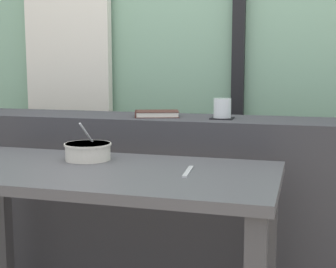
# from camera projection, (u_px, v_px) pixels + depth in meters

# --- Properties ---
(outdoor_backdrop) EXTENTS (4.80, 0.08, 2.80)m
(outdoor_backdrop) POSITION_uv_depth(u_px,v_px,m) (200.00, 12.00, 2.85)
(outdoor_backdrop) COLOR #84B293
(outdoor_backdrop) RESTS_ON ground
(curtain_left_panel) EXTENTS (0.56, 0.06, 2.50)m
(curtain_left_panel) POSITION_uv_depth(u_px,v_px,m) (68.00, 39.00, 3.00)
(curtain_left_panel) COLOR silver
(curtain_left_panel) RESTS_ON ground
(window_divider_post) EXTENTS (0.07, 0.05, 2.60)m
(window_divider_post) POSITION_uv_depth(u_px,v_px,m) (239.00, 28.00, 2.74)
(window_divider_post) COLOR black
(window_divider_post) RESTS_ON ground
(dark_console_ledge) EXTENTS (2.80, 0.36, 0.85)m
(dark_console_ledge) POSITION_uv_depth(u_px,v_px,m) (168.00, 204.00, 2.34)
(dark_console_ledge) COLOR #38383D
(dark_console_ledge) RESTS_ON ground
(breakfast_table) EXTENTS (1.29, 0.63, 0.72)m
(breakfast_table) POSITION_uv_depth(u_px,v_px,m) (98.00, 198.00, 1.75)
(breakfast_table) COLOR #414145
(breakfast_table) RESTS_ON ground
(coaster_square) EXTENTS (0.10, 0.10, 0.00)m
(coaster_square) POSITION_uv_depth(u_px,v_px,m) (222.00, 118.00, 2.19)
(coaster_square) COLOR black
(coaster_square) RESTS_ON dark_console_ledge
(juice_glass) EXTENTS (0.08, 0.08, 0.09)m
(juice_glass) POSITION_uv_depth(u_px,v_px,m) (222.00, 109.00, 2.18)
(juice_glass) COLOR white
(juice_glass) RESTS_ON coaster_square
(closed_book) EXTENTS (0.24, 0.19, 0.03)m
(closed_book) POSITION_uv_depth(u_px,v_px,m) (156.00, 114.00, 2.28)
(closed_book) COLOR #47231E
(closed_book) RESTS_ON dark_console_ledge
(soup_bowl) EXTENTS (0.18, 0.18, 0.15)m
(soup_bowl) POSITION_uv_depth(u_px,v_px,m) (88.00, 151.00, 1.89)
(soup_bowl) COLOR silver
(soup_bowl) RESTS_ON breakfast_table
(fork_utensil) EXTENTS (0.03, 0.17, 0.01)m
(fork_utensil) POSITION_uv_depth(u_px,v_px,m) (188.00, 171.00, 1.67)
(fork_utensil) COLOR silver
(fork_utensil) RESTS_ON breakfast_table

